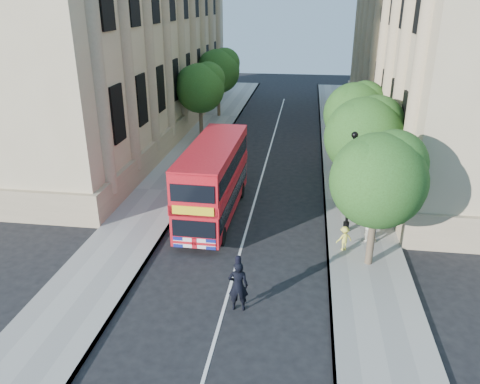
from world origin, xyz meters
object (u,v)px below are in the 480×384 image
at_px(box_van, 215,164).
at_px(woman_pedestrian, 369,223).
at_px(double_decker_bus, 214,179).
at_px(police_constable, 238,286).
at_px(lamp_post, 350,187).

xyz_separation_m(box_van, woman_pedestrian, (8.86, -6.97, -0.16)).
height_order(double_decker_bus, police_constable, double_decker_bus).
bearing_deg(box_van, double_decker_bus, -77.03).
xyz_separation_m(double_decker_bus, police_constable, (2.48, -7.92, -1.17)).
distance_m(lamp_post, double_decker_bus, 7.01).
height_order(lamp_post, box_van, lamp_post).
xyz_separation_m(lamp_post, double_decker_bus, (-6.93, 0.97, -0.31)).
bearing_deg(lamp_post, box_van, 142.47).
distance_m(box_van, police_constable, 13.48).
height_order(double_decker_bus, woman_pedestrian, double_decker_bus).
bearing_deg(double_decker_bus, box_van, 101.71).
relative_size(lamp_post, double_decker_bus, 0.60).
relative_size(double_decker_bus, woman_pedestrian, 4.59).
height_order(box_van, police_constable, box_van).
relative_size(lamp_post, police_constable, 2.50).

